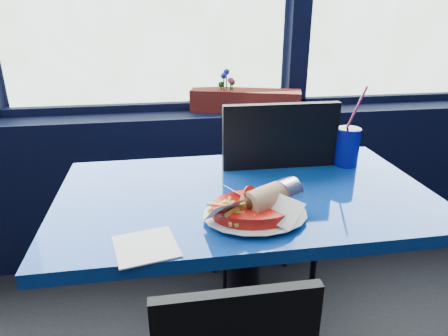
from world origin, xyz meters
The scene contains 9 objects.
window_sill centered at (0.00, 2.87, 0.40)m, with size 5.00×0.26×0.80m, color black.
near_table centered at (0.30, 2.00, 0.57)m, with size 1.20×0.70×0.75m.
chair_near_back centered at (0.47, 2.31, 0.57)m, with size 0.45×0.46×0.99m.
planter_box centered at (0.48, 2.85, 0.86)m, with size 0.56×0.14×0.11m, color maroon.
flower_vase centered at (0.39, 2.87, 0.87)m, with size 0.13×0.13×0.22m.
food_basket centered at (0.30, 1.82, 0.78)m, with size 0.28×0.27×0.10m.
ketchup_bottle centered at (0.37, 2.27, 0.84)m, with size 0.05×0.05×0.20m.
soda_cup centered at (0.72, 2.17, 0.83)m, with size 0.09×0.09×0.30m.
napkin centered at (-0.01, 1.72, 0.75)m, with size 0.15×0.15×0.00m, color white.
Camera 1 is at (0.04, 0.85, 1.31)m, focal length 32.00 mm.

